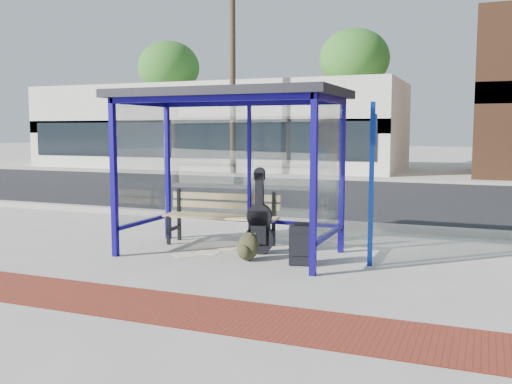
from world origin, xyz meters
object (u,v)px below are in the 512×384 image
at_px(bench, 222,214).
at_px(guitar_bag, 259,224).
at_px(backpack, 247,248).
at_px(suitcase, 302,245).

bearing_deg(bench, guitar_bag, -31.46).
bearing_deg(guitar_bag, backpack, -100.64).
relative_size(bench, guitar_bag, 1.55).
bearing_deg(guitar_bag, suitcase, -40.22).
xyz_separation_m(guitar_bag, backpack, (0.01, -0.48, -0.26)).
bearing_deg(backpack, bench, 138.68).
bearing_deg(backpack, suitcase, 8.75).
bearing_deg(bench, backpack, -51.71).
height_order(bench, guitar_bag, guitar_bag).
distance_m(bench, backpack, 1.26).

